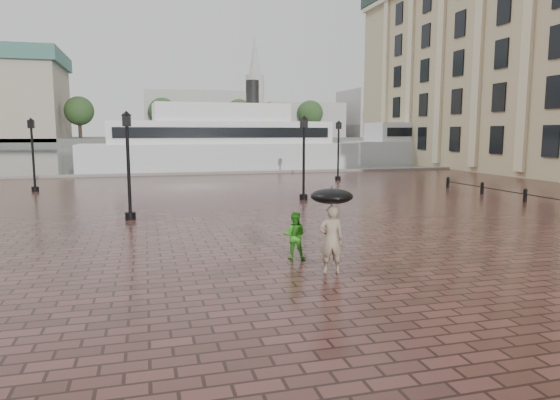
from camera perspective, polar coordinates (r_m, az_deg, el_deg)
name	(u,v)px	position (r m, az deg, el deg)	size (l,w,h in m)	color
ground	(357,272)	(13.45, 8.85, -8.15)	(300.00, 300.00, 0.00)	#361E18
harbour_water	(172,150)	(104.00, -12.26, 5.57)	(240.00, 240.00, 0.00)	#4C585C
quay_edge	(208,174)	(44.28, -8.20, 2.93)	(80.00, 0.60, 0.30)	slate
far_shore	(161,140)	(171.91, -13.46, 6.66)	(300.00, 60.00, 2.00)	#4C4C47
distant_skyline	(308,115)	(170.50, 3.19, 9.70)	(102.50, 22.00, 33.00)	#9B9793
far_trees	(162,112)	(150.01, -13.29, 9.76)	(188.00, 8.00, 13.50)	#2D2119
street_lamps	(212,155)	(29.58, -7.74, 5.09)	(21.44, 14.44, 4.40)	black
adult_pedestrian	(331,239)	(13.10, 5.86, -4.49)	(0.66, 0.43, 1.80)	gray
child_pedestrian	(294,235)	(14.49, 1.67, -4.08)	(0.67, 0.53, 1.39)	#2F981C
ferry_near	(221,143)	(49.74, -6.71, 6.52)	(26.92, 7.51, 8.75)	silver
ferry_far	(456,140)	(65.01, 19.47, 6.45)	(27.42, 7.94, 8.89)	silver
umbrella	(332,196)	(12.90, 5.93, 0.43)	(1.10, 1.10, 1.17)	black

